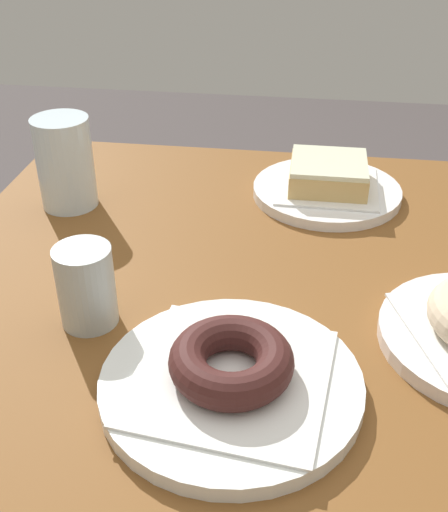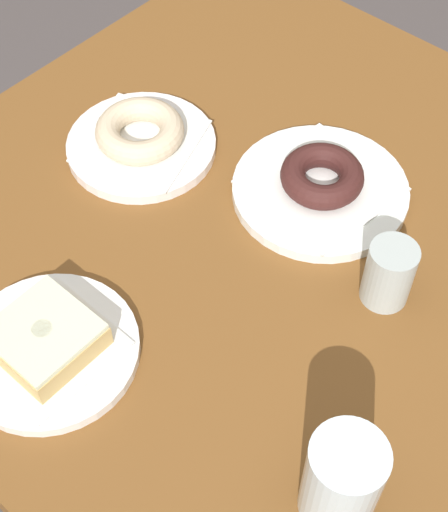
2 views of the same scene
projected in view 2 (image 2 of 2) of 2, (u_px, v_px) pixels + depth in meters
ground_plane at (239, 449)px, 1.59m from camera, size 6.00×6.00×0.00m
table at (247, 247)px, 1.06m from camera, size 0.90×0.84×0.75m
plate_sugar_ring at (141, 145)px, 1.06m from camera, size 0.20×0.20×0.01m
napkin_sugar_ring at (141, 141)px, 1.05m from camera, size 0.19×0.19×0.00m
donut_sugar_ring at (140, 131)px, 1.04m from camera, size 0.12×0.12×0.03m
plate_chocolate_ring at (320, 190)px, 1.01m from camera, size 0.23×0.23×0.02m
napkin_chocolate_ring at (321, 185)px, 1.00m from camera, size 0.18×0.18×0.00m
donut_chocolate_ring at (322, 176)px, 0.99m from camera, size 0.11×0.11×0.03m
plate_glazed_square at (49, 350)px, 0.86m from camera, size 0.20×0.20×0.01m
napkin_glazed_square at (48, 346)px, 0.85m from camera, size 0.14×0.14×0.00m
donut_glazed_square at (45, 337)px, 0.84m from camera, size 0.10×0.10×0.04m
water_glass at (342, 481)px, 0.72m from camera, size 0.07×0.07×0.12m
sugar_jar at (389, 274)px, 0.88m from camera, size 0.06×0.06×0.08m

